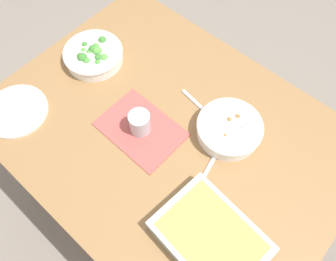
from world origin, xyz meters
The scene contains 10 objects.
ground_plane centered at (0.00, 0.00, 0.00)m, with size 6.00×6.00×0.00m, color slate.
dining_table centered at (0.00, 0.00, 0.65)m, with size 1.20×0.90×0.74m.
placemat centered at (0.07, 0.06, 0.74)m, with size 0.28×0.20×0.00m, color #B24C47.
stew_bowl centered at (-0.16, -0.13, 0.77)m, with size 0.22×0.22×0.06m.
broccoli_bowl centered at (0.42, -0.05, 0.77)m, with size 0.22×0.22×0.07m.
baking_dish centered at (-0.33, 0.19, 0.77)m, with size 0.32×0.25×0.06m.
drink_cup centered at (0.07, 0.06, 0.78)m, with size 0.07×0.07×0.08m.
side_plate centered at (0.45, 0.30, 0.75)m, with size 0.22×0.22×0.01m, color white.
spoon_by_stew centered at (-0.04, -0.14, 0.74)m, with size 0.18×0.04×0.01m.
fork_on_table centered at (-0.20, 0.05, 0.74)m, with size 0.05×0.18×0.01m.
Camera 1 is at (-0.36, 0.41, 1.74)m, focal length 35.64 mm.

